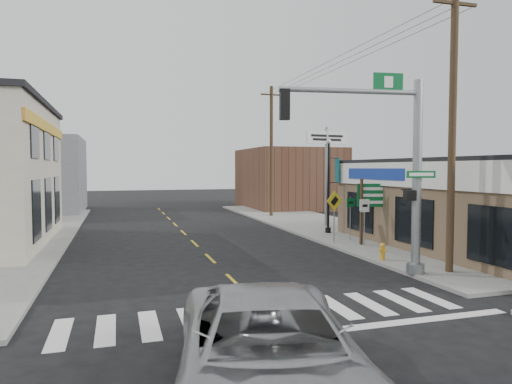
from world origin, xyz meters
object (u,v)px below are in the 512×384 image
object	(u,v)px
suv	(270,354)
dance_center_sign	(326,151)
utility_pole_far	(271,150)
utility_pole_near	(452,126)
fire_hydrant	(382,251)
guide_sign	(375,202)
traffic_signal_pole	(397,156)
bare_tree	(490,170)
lamp_post	(329,179)

from	to	relation	value
suv	dance_center_sign	size ratio (longest dim) A/B	1.01
utility_pole_far	utility_pole_near	bearing A→B (deg)	-91.97
fire_hydrant	guide_sign	bearing A→B (deg)	62.73
suv	fire_hydrant	bearing A→B (deg)	60.83
suv	guide_sign	xyz separation A→B (m)	(9.63, 12.59, 1.26)
suv	traffic_signal_pole	bearing A→B (deg)	56.24
traffic_signal_pole	bare_tree	bearing A→B (deg)	20.68
traffic_signal_pole	guide_sign	size ratio (longest dim) A/B	2.18
traffic_signal_pole	guide_sign	distance (m)	6.78
lamp_post	utility_pole_far	world-z (taller)	utility_pole_far
suv	utility_pole_near	bearing A→B (deg)	48.04
suv	utility_pole_near	world-z (taller)	utility_pole_near
traffic_signal_pole	fire_hydrant	bearing A→B (deg)	74.19
lamp_post	dance_center_sign	bearing A→B (deg)	63.31
dance_center_sign	guide_sign	bearing A→B (deg)	-104.75
fire_hydrant	utility_pole_far	distance (m)	18.05
guide_sign	fire_hydrant	bearing A→B (deg)	-101.37
utility_pole_near	utility_pole_far	distance (m)	19.87
fire_hydrant	utility_pole_near	distance (m)	5.47
fire_hydrant	utility_pole_far	xyz separation A→B (m)	(1.27, 17.38, 4.70)
utility_pole_far	lamp_post	bearing A→B (deg)	-90.81
guide_sign	utility_pole_far	bearing A→B (deg)	108.03
suv	dance_center_sign	xyz separation A→B (m)	(10.38, 19.53, 3.99)
guide_sign	utility_pole_far	size ratio (longest dim) A/B	0.32
dance_center_sign	utility_pole_near	bearing A→B (deg)	-104.88
dance_center_sign	utility_pole_far	size ratio (longest dim) A/B	0.63
traffic_signal_pole	lamp_post	distance (m)	10.30
fire_hydrant	utility_pole_near	xyz separation A→B (m)	(1.11, -2.49, 4.74)
bare_tree	utility_pole_far	bearing A→B (deg)	98.72
traffic_signal_pole	utility_pole_near	distance (m)	2.36
bare_tree	suv	bearing A→B (deg)	-146.25
suv	lamp_post	size ratio (longest dim) A/B	1.19
traffic_signal_pole	bare_tree	world-z (taller)	traffic_signal_pole
guide_sign	utility_pole_near	distance (m)	6.75
traffic_signal_pole	bare_tree	xyz separation A→B (m)	(5.12, 1.21, -0.50)
fire_hydrant	traffic_signal_pole	bearing A→B (deg)	-113.15
fire_hydrant	dance_center_sign	xyz separation A→B (m)	(2.54, 10.41, 4.37)
lamp_post	utility_pole_near	size ratio (longest dim) A/B	0.53
guide_sign	dance_center_sign	size ratio (longest dim) A/B	0.50
lamp_post	utility_pole_near	world-z (taller)	utility_pole_near
suv	bare_tree	world-z (taller)	bare_tree
traffic_signal_pole	bare_tree	distance (m)	5.28
fire_hydrant	lamp_post	world-z (taller)	lamp_post
utility_pole_far	guide_sign	bearing A→B (deg)	-89.38
suv	dance_center_sign	world-z (taller)	dance_center_sign
lamp_post	traffic_signal_pole	bearing A→B (deg)	-107.80
suv	utility_pole_near	size ratio (longest dim) A/B	0.63
dance_center_sign	bare_tree	bearing A→B (deg)	-90.81
utility_pole_near	utility_pole_far	world-z (taller)	utility_pole_near
traffic_signal_pole	suv	bearing A→B (deg)	-127.93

